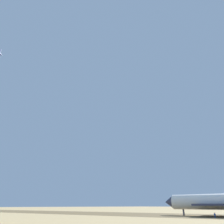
% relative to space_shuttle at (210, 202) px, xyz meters
% --- Properties ---
extents(ground_plane, '(1200.00, 1200.00, 0.00)m').
position_rel_space_shuttle_xyz_m(ground_plane, '(-2.59, -1.18, -5.35)').
color(ground_plane, tan).
extents(runway_strip, '(435.55, 161.10, 0.02)m').
position_rel_space_shuttle_xyz_m(runway_strip, '(-0.52, -0.14, -5.34)').
color(runway_strip, brown).
rests_on(runway_strip, ground).
extents(space_shuttle, '(38.47, 27.97, 15.80)m').
position_rel_space_shuttle_xyz_m(space_shuttle, '(0.00, 0.00, 0.00)').
color(space_shuttle, white).
rests_on(space_shuttle, ground).
extents(ground_crew_near_nose, '(0.40, 0.59, 1.73)m').
position_rel_space_shuttle_xyz_m(ground_crew_near_nose, '(-6.98, 11.92, -4.41)').
color(ground_crew_near_nose, '#194799').
rests_on(ground_crew_near_nose, ground).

